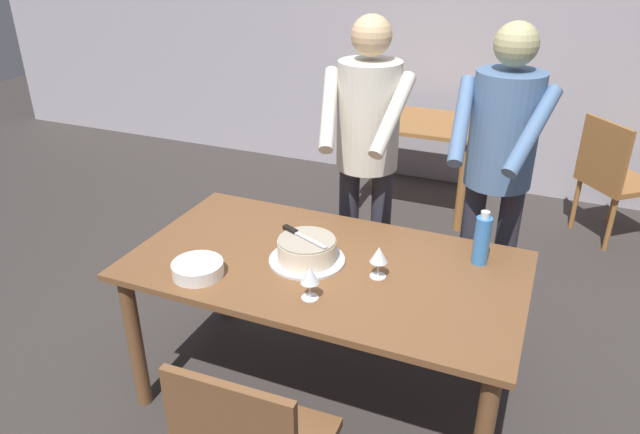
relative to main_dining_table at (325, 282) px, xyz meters
The scene contains 13 objects.
ground_plane 0.65m from the main_dining_table, ahead, with size 14.00×14.00×0.00m, color #383330.
back_wall 3.08m from the main_dining_table, 90.00° to the left, with size 10.00×0.12×2.70m, color #ADA8B2.
main_dining_table is the anchor object (origin of this frame).
cake_on_platter 0.17m from the main_dining_table, 169.03° to the right, with size 0.34×0.34×0.11m.
cake_knife 0.26m from the main_dining_table, behind, with size 0.26×0.13×0.02m.
plate_stack 0.57m from the main_dining_table, 146.92° to the right, with size 0.22×0.22×0.06m.
wine_glass_near 0.32m from the main_dining_table, ahead, with size 0.08×0.08×0.14m.
wine_glass_far 0.35m from the main_dining_table, 80.34° to the right, with size 0.08×0.08×0.14m.
water_bottle 0.71m from the main_dining_table, 23.25° to the left, with size 0.07×0.07×0.25m.
person_cutting_cake 0.80m from the main_dining_table, 94.07° to the left, with size 0.47×0.56×1.72m.
person_standing_beside 1.03m from the main_dining_table, 49.28° to the left, with size 0.46×0.57×1.72m.
background_table 2.30m from the main_dining_table, 93.89° to the left, with size 1.00×0.70×0.74m.
background_chair_1 2.65m from the main_dining_table, 61.32° to the left, with size 0.62×0.62×0.90m.
Camera 1 is at (0.84, -2.07, 2.08)m, focal length 32.91 mm.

